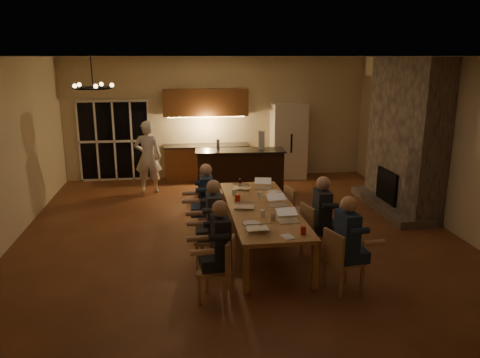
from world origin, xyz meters
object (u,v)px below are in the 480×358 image
Objects in this scene: chair_right_near at (344,260)px; can_cola at (240,182)px; can_right at (280,196)px; chair_left_near at (216,270)px; person_right_mid at (322,218)px; dining_table at (261,227)px; chandelier at (93,88)px; plate_left at (251,224)px; laptop_f at (263,183)px; laptop_d at (278,199)px; chair_left_far at (210,214)px; mug_front at (263,213)px; redcup_near at (303,230)px; laptop_a at (257,222)px; laptop_b at (288,215)px; chair_left_mid at (211,239)px; bar_blender at (262,140)px; redcup_mid at (238,198)px; can_silver at (273,218)px; plate_near at (288,214)px; refrigerator at (288,141)px; person_left_far at (206,201)px; bar_bottle at (218,145)px; plate_far at (274,192)px; person_right_near at (346,244)px; person_left_near at (221,250)px; chair_right_mid at (317,230)px; standing_person at (148,157)px; chair_right_far at (299,210)px; laptop_c at (244,201)px; mug_mid at (260,195)px; mug_back at (234,192)px; laptop_e at (242,183)px; person_left_mid at (214,223)px.

chair_right_near is 7.42× the size of can_cola.
chair_right_near is 7.42× the size of can_right.
chair_left_near is 2.14m from person_right_mid.
dining_table is 3.51m from chandelier.
laptop_f is at bearing 74.72° from plate_left.
plate_left is at bearing -129.87° from laptop_d.
chair_left_far is 1.09m from can_cola.
mug_front is 0.96m from redcup_near.
laptop_a is 0.59m from laptop_b.
chair_left_mid is 0.64× the size of person_right_mid.
chair_left_mid is at bearing -98.65° from bar_blender.
laptop_d is at bearing 164.13° from chair_left_near.
redcup_mid and can_silver have the same top height.
refrigerator is at bearing 76.68° from plate_near.
chair_right_near is at bearing -45.71° from can_silver.
person_left_far is 2.88m from bar_bottle.
person_right_mid is 4.31× the size of laptop_b.
plate_left is 1.04× the size of plate_far.
chair_right_near is 2.08m from can_right.
refrigerator reaches higher than person_right_near.
refrigerator is 6.78m from person_left_near.
person_right_near reaches higher than chair_right_mid.
laptop_b is (1.19, 0.88, 0.42)m from chair_left_near.
plate_far is (2.97, 0.94, -1.99)m from chandelier.
can_silver is at bearing 106.49° from person_right_mid.
dining_table is 12.27× the size of plate_far.
standing_person is 4.97m from can_silver.
redcup_mid is (-0.64, 0.33, -0.05)m from laptop_d.
laptop_a reaches higher than mug_front.
refrigerator is 3.78m from can_cola.
chair_right_far is at bearing 138.00° from person_left_near.
laptop_f reaches higher than plate_left.
redcup_near reaches higher than mug_front.
laptop_c is 1.00× the size of laptop_d.
person_left_far reaches higher than dining_table.
person_left_near is at bearing -113.42° from mug_mid.
mug_mid is 1.00× the size of mug_back.
bar_bottle is (-0.70, 4.19, 0.34)m from laptop_b.
laptop_c and laptop_e have the same top height.
can_cola is at bearing 160.12° from person_left_mid.
refrigerator is at bearing 73.13° from plate_far.
chair_right_mid is 1.34m from laptop_a.
mug_back is 0.41m from redcup_mid.
laptop_c is at bearing 178.27° from laptop_d.
person_left_far is at bearing -178.37° from person_left_mid.
chair_right_near is at bearing 173.09° from chair_right_far.
person_left_near is 1.23m from redcup_near.
laptop_b is (-0.58, -0.36, 0.42)m from chair_right_mid.
dining_table is 10.01× the size of laptop_e.
dining_table is 12.27× the size of plate_near.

